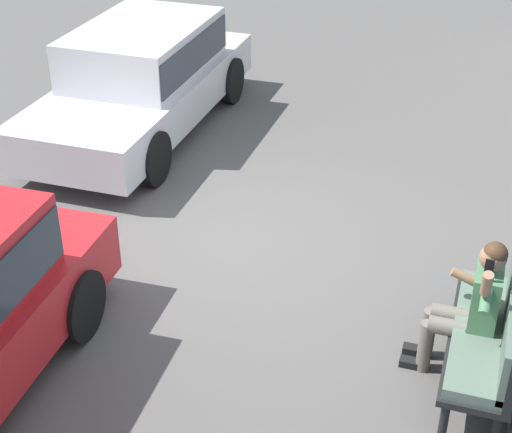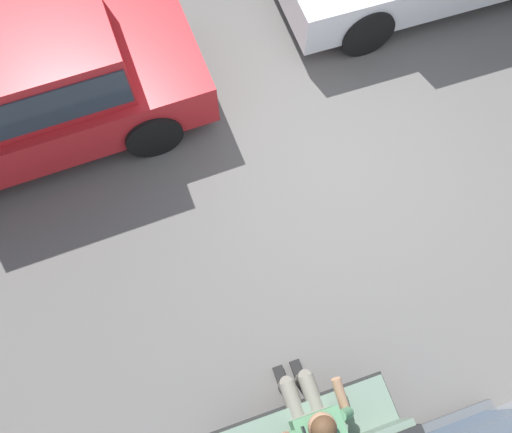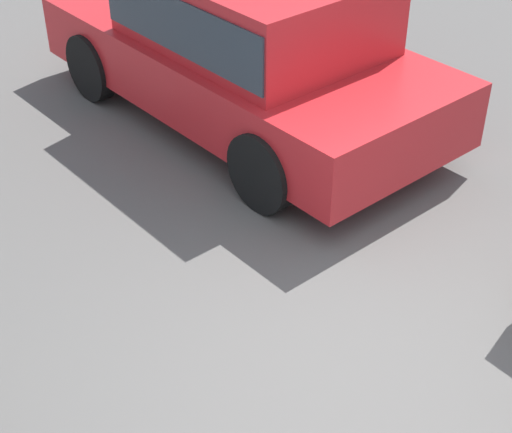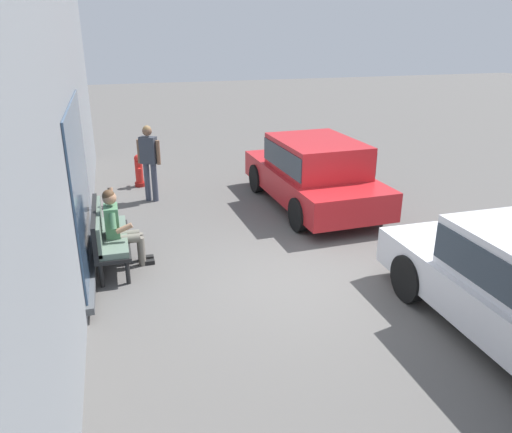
% 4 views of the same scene
% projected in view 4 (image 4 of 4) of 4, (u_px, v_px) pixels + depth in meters
% --- Properties ---
extents(ground_plane, '(60.00, 60.00, 0.00)m').
position_uv_depth(ground_plane, '(299.00, 280.00, 7.91)').
color(ground_plane, '#565451').
extents(building_facade, '(18.00, 0.51, 5.51)m').
position_uv_depth(building_facade, '(44.00, 115.00, 6.06)').
color(building_facade, gray).
rests_on(building_facade, ground_plane).
extents(bench, '(1.71, 0.55, 1.00)m').
position_uv_depth(bench, '(106.00, 233.00, 8.21)').
color(bench, black).
rests_on(bench, ground_plane).
extents(person_on_phone, '(0.73, 0.74, 1.34)m').
position_uv_depth(person_on_phone, '(119.00, 226.00, 8.14)').
color(person_on_phone, '#6B665B').
rests_on(person_on_phone, ground_plane).
extents(parked_car_mid, '(4.23, 2.04, 1.51)m').
position_uv_depth(parked_car_mid, '(314.00, 170.00, 10.83)').
color(parked_car_mid, red).
rests_on(parked_car_mid, ground_plane).
extents(pedestrian_standing, '(0.35, 0.49, 1.73)m').
position_uv_depth(pedestrian_standing, '(149.00, 157.00, 11.12)').
color(pedestrian_standing, '#383D4C').
rests_on(pedestrian_standing, ground_plane).
extents(fire_hydrant, '(0.38, 0.26, 0.81)m').
position_uv_depth(fire_hydrant, '(139.00, 171.00, 12.37)').
color(fire_hydrant, maroon).
rests_on(fire_hydrant, ground_plane).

